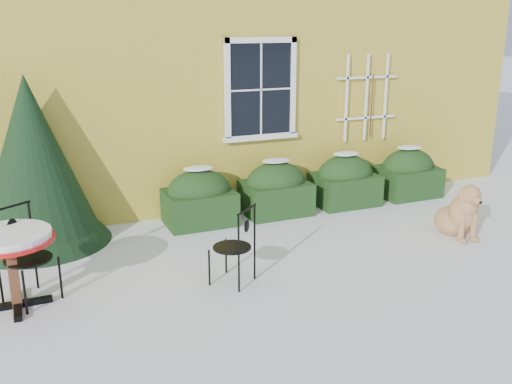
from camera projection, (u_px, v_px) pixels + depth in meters
name	position (u px, v px, depth m)	size (l,w,h in m)	color
ground	(289.00, 287.00, 6.75)	(80.00, 80.00, 0.00)	white
house	(146.00, 12.00, 12.02)	(12.40, 8.40, 6.40)	gold
hedge_row	(311.00, 185.00, 9.50)	(4.95, 0.80, 0.91)	black
evergreen_shrub	(35.00, 178.00, 7.87)	(1.95, 1.95, 2.36)	black
bistro_table	(10.00, 245.00, 6.07)	(0.94, 0.94, 0.87)	black
patio_chair_near	(235.00, 245.00, 6.73)	(0.60, 0.60, 0.96)	black
patio_chair_far	(25.00, 255.00, 6.29)	(0.66, 0.66, 1.08)	black
dog	(460.00, 214.00, 8.25)	(0.61, 0.93, 0.85)	tan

